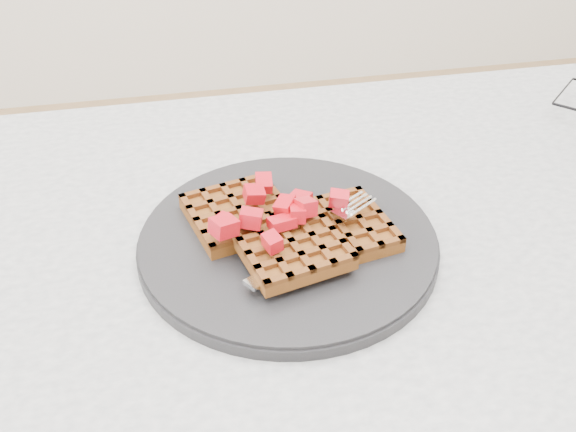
{
  "coord_description": "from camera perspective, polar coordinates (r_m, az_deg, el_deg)",
  "views": [
    {
      "loc": [
        -0.21,
        -0.47,
        1.17
      ],
      "look_at": [
        -0.11,
        0.03,
        0.79
      ],
      "focal_mm": 40.0,
      "sensor_mm": 36.0,
      "label": 1
    }
  ],
  "objects": [
    {
      "name": "fork",
      "position": [
        0.64,
        2.98,
        -2.33
      ],
      "size": [
        0.16,
        0.12,
        0.02
      ],
      "primitive_type": null,
      "rotation": [
        0.0,
        0.0,
        -0.99
      ],
      "color": "silver",
      "rests_on": "plate"
    },
    {
      "name": "plate",
      "position": [
        0.66,
        0.0,
        -2.23
      ],
      "size": [
        0.31,
        0.31,
        0.02
      ],
      "primitive_type": "cylinder",
      "color": "black",
      "rests_on": "table"
    },
    {
      "name": "waffles",
      "position": [
        0.65,
        0.08,
        -1.1
      ],
      "size": [
        0.21,
        0.19,
        0.03
      ],
      "color": "brown",
      "rests_on": "plate"
    },
    {
      "name": "table",
      "position": [
        0.75,
        9.08,
        -10.08
      ],
      "size": [
        1.2,
        0.8,
        0.75
      ],
      "color": "beige",
      "rests_on": "ground"
    },
    {
      "name": "strawberry_pile",
      "position": [
        0.63,
        0.0,
        1.02
      ],
      "size": [
        0.15,
        0.15,
        0.02
      ],
      "primitive_type": null,
      "color": "#A6000F",
      "rests_on": "waffles"
    }
  ]
}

